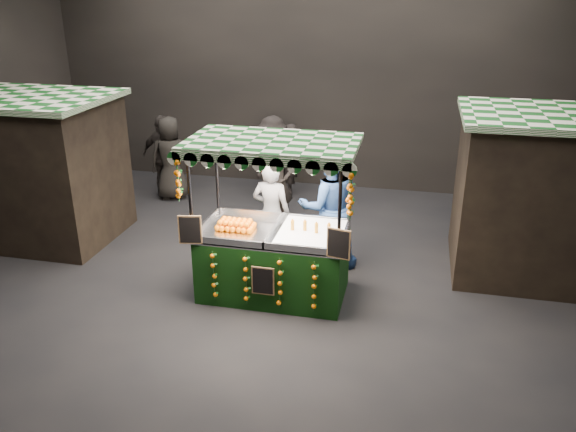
# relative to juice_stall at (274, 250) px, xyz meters

# --- Properties ---
(ground) EXTENTS (12.00, 12.00, 0.00)m
(ground) POSITION_rel_juice_stall_xyz_m (-0.36, 0.20, -0.74)
(ground) COLOR black
(ground) RESTS_ON ground
(market_hall) EXTENTS (12.10, 10.10, 5.05)m
(market_hall) POSITION_rel_juice_stall_xyz_m (-0.36, 0.20, 2.64)
(market_hall) COLOR black
(market_hall) RESTS_ON ground
(neighbour_stall_left) EXTENTS (3.00, 2.20, 2.60)m
(neighbour_stall_left) POSITION_rel_juice_stall_xyz_m (-4.76, 1.20, 0.57)
(neighbour_stall_left) COLOR black
(neighbour_stall_left) RESTS_ON ground
(neighbour_stall_right) EXTENTS (3.00, 2.20, 2.60)m
(neighbour_stall_right) POSITION_rel_juice_stall_xyz_m (4.04, 1.70, 0.57)
(neighbour_stall_right) COLOR black
(neighbour_stall_right) RESTS_ON ground
(juice_stall) EXTENTS (2.47, 1.45, 2.39)m
(juice_stall) POSITION_rel_juice_stall_xyz_m (0.00, 0.00, 0.00)
(juice_stall) COLOR black
(juice_stall) RESTS_ON ground
(vendor_grey) EXTENTS (0.68, 0.48, 1.77)m
(vendor_grey) POSITION_rel_juice_stall_xyz_m (-0.30, 1.04, 0.15)
(vendor_grey) COLOR slate
(vendor_grey) RESTS_ON ground
(vendor_blue) EXTENTS (1.21, 1.07, 2.07)m
(vendor_blue) POSITION_rel_juice_stall_xyz_m (0.63, 1.16, 0.30)
(vendor_blue) COLOR #2B4E8B
(vendor_blue) RESTS_ON ground
(shopper_0) EXTENTS (0.76, 0.66, 1.75)m
(shopper_0) POSITION_rel_juice_stall_xyz_m (-0.57, 2.52, 0.14)
(shopper_0) COLOR black
(shopper_0) RESTS_ON ground
(shopper_1) EXTENTS (0.93, 0.88, 1.51)m
(shopper_1) POSITION_rel_juice_stall_xyz_m (3.09, 2.64, 0.02)
(shopper_1) COLOR black
(shopper_1) RESTS_ON ground
(shopper_2) EXTENTS (1.09, 0.55, 1.78)m
(shopper_2) POSITION_rel_juice_stall_xyz_m (-3.39, 3.73, 0.15)
(shopper_2) COLOR #2E2825
(shopper_2) RESTS_ON ground
(shopper_3) EXTENTS (1.03, 1.31, 1.78)m
(shopper_3) POSITION_rel_juice_stall_xyz_m (-1.09, 4.21, 0.15)
(shopper_3) COLOR black
(shopper_3) RESTS_ON ground
(shopper_4) EXTENTS (1.01, 0.83, 1.79)m
(shopper_4) POSITION_rel_juice_stall_xyz_m (-3.17, 3.59, 0.16)
(shopper_4) COLOR black
(shopper_4) RESTS_ON ground
(shopper_5) EXTENTS (1.01, 1.61, 1.66)m
(shopper_5) POSITION_rel_juice_stall_xyz_m (4.14, 3.30, 0.09)
(shopper_5) COLOR black
(shopper_5) RESTS_ON ground
(shopper_6) EXTENTS (0.57, 0.68, 1.58)m
(shopper_6) POSITION_rel_juice_stall_xyz_m (-0.77, 4.37, 0.05)
(shopper_6) COLOR black
(shopper_6) RESTS_ON ground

